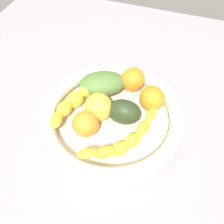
% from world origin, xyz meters
% --- Properties ---
extents(kitchen_counter, '(1.20, 1.20, 0.03)m').
position_xyz_m(kitchen_counter, '(0.00, 0.00, 0.01)').
color(kitchen_counter, '#9A949B').
rests_on(kitchen_counter, ground).
extents(fruit_bowl, '(0.36, 0.36, 0.06)m').
position_xyz_m(fruit_bowl, '(0.00, 0.00, 0.06)').
color(fruit_bowl, silver).
rests_on(fruit_bowl, kitchen_counter).
extents(banana_draped_left, '(0.21, 0.11, 0.05)m').
position_xyz_m(banana_draped_left, '(-0.01, -0.10, 0.08)').
color(banana_draped_left, yellow).
rests_on(banana_draped_left, fruit_bowl).
extents(banana_draped_right, '(0.19, 0.14, 0.05)m').
position_xyz_m(banana_draped_right, '(0.07, 0.05, 0.08)').
color(banana_draped_right, yellow).
rests_on(banana_draped_right, fruit_bowl).
extents(orange_front, '(0.07, 0.07, 0.07)m').
position_xyz_m(orange_front, '(-0.07, 0.08, 0.09)').
color(orange_front, orange).
rests_on(orange_front, fruit_bowl).
extents(orange_mid_left, '(0.06, 0.06, 0.06)m').
position_xyz_m(orange_mid_left, '(0.06, -0.05, 0.08)').
color(orange_mid_left, orange).
rests_on(orange_mid_left, fruit_bowl).
extents(orange_mid_right, '(0.07, 0.07, 0.07)m').
position_xyz_m(orange_mid_right, '(-0.12, 0.02, 0.09)').
color(orange_mid_right, orange).
rests_on(orange_mid_right, fruit_bowl).
extents(apple_yellow, '(0.07, 0.07, 0.07)m').
position_xyz_m(apple_yellow, '(0.00, -0.04, 0.09)').
color(apple_yellow, gold).
rests_on(apple_yellow, fruit_bowl).
extents(mango_green, '(0.13, 0.15, 0.06)m').
position_xyz_m(mango_green, '(-0.08, -0.06, 0.08)').
color(mango_green, '#557A39').
rests_on(mango_green, fruit_bowl).
extents(avocado_dark, '(0.07, 0.09, 0.07)m').
position_xyz_m(avocado_dark, '(-0.01, 0.03, 0.08)').
color(avocado_dark, '#2A3A1F').
rests_on(avocado_dark, fruit_bowl).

